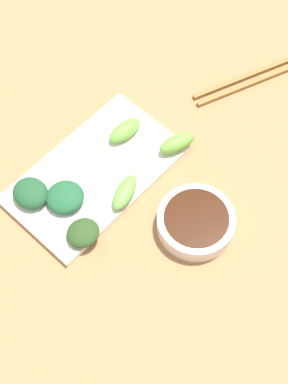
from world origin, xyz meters
The scene contains 10 objects.
tabletop centered at (0.00, 0.00, 0.01)m, with size 2.10×2.10×0.02m, color #A5734A.
sauce_bowl centered at (-0.11, -0.02, 0.04)m, with size 0.12×0.12×0.03m.
serving_plate centered at (0.08, 0.02, 0.03)m, with size 0.17×0.29×0.01m, color white.
broccoli_stalk_0 centered at (0.09, -0.07, 0.04)m, with size 0.03×0.06×0.02m, color #69AE3D.
broccoli_leafy_1 centered at (0.01, 0.11, 0.04)m, with size 0.05×0.05×0.02m, color #29461E.
broccoli_stalk_2 centered at (0.01, 0.01, 0.04)m, with size 0.03×0.07×0.02m, color #67A143.
broccoli_leafy_3 centered at (0.12, 0.12, 0.05)m, with size 0.06×0.05×0.03m, color #1F4F2D.
broccoli_stalk_4 centered at (0.01, -0.11, 0.05)m, with size 0.03×0.07×0.03m, color #6BA73D.
broccoli_leafy_5 centered at (0.07, 0.09, 0.04)m, with size 0.06×0.06×0.02m, color #205833.
chopsticks centered at (0.01, -0.32, 0.02)m, with size 0.11×0.22×0.01m.
Camera 1 is at (-0.31, 0.31, 0.86)m, focal length 53.93 mm.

